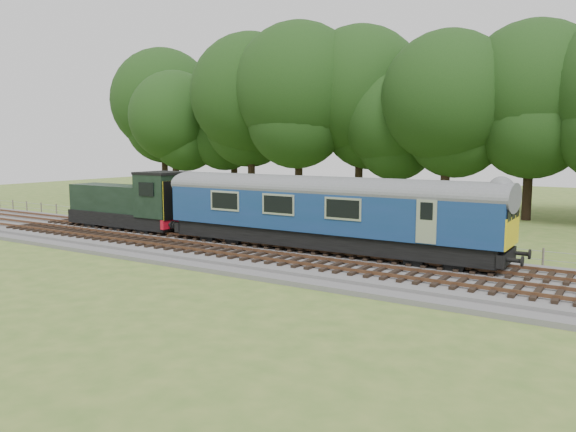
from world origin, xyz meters
The scene contains 9 objects.
ground centered at (0.00, 0.00, 0.00)m, with size 120.00×120.00×0.00m, color #476A27.
ballast centered at (0.00, 0.00, 0.17)m, with size 70.00×7.00×0.35m, color #4C4C4F.
track_north centered at (0.00, 1.40, 0.42)m, with size 67.20×2.40×0.21m.
track_south centered at (0.00, -1.60, 0.42)m, with size 67.20×2.40×0.21m.
fence centered at (0.00, 4.50, 0.00)m, with size 64.00×0.12×1.00m, color #6B6054, non-canonical shape.
tree_line centered at (0.00, 22.00, 0.00)m, with size 70.00×8.00×18.00m, color black, non-canonical shape.
dmu_railcar centered at (4.15, 1.40, 2.61)m, with size 18.05×2.86×3.88m.
shunter_loco centered at (-9.78, 1.40, 1.97)m, with size 8.91×2.60×3.38m.
worker centered at (-6.13, 0.68, 1.30)m, with size 0.69×0.45×1.89m, color orange.
Camera 1 is at (17.68, -23.25, 5.75)m, focal length 35.00 mm.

